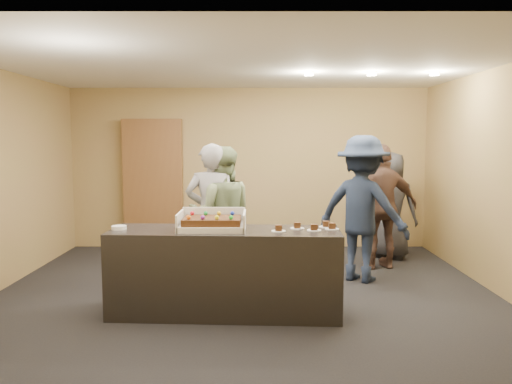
# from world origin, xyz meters

# --- Properties ---
(room) EXTENTS (6.04, 6.00, 2.70)m
(room) POSITION_xyz_m (0.00, 0.00, 1.35)
(room) COLOR black
(room) RESTS_ON ground
(serving_counter) EXTENTS (2.43, 0.81, 0.90)m
(serving_counter) POSITION_xyz_m (-0.20, -0.82, 0.45)
(serving_counter) COLOR black
(serving_counter) RESTS_ON floor
(storage_cabinet) EXTENTS (0.99, 0.15, 2.18)m
(storage_cabinet) POSITION_xyz_m (-1.61, 2.41, 1.09)
(storage_cabinet) COLOR brown
(storage_cabinet) RESTS_ON floor
(cake_box) EXTENTS (0.70, 0.48, 0.21)m
(cake_box) POSITION_xyz_m (-0.33, -0.80, 0.95)
(cake_box) COLOR white
(cake_box) RESTS_ON serving_counter
(sheet_cake) EXTENTS (0.60, 0.41, 0.12)m
(sheet_cake) POSITION_xyz_m (-0.33, -0.82, 1.00)
(sheet_cake) COLOR black
(sheet_cake) RESTS_ON cake_box
(plate_stack) EXTENTS (0.16, 0.16, 0.04)m
(plate_stack) POSITION_xyz_m (-1.31, -0.81, 0.92)
(plate_stack) COLOR white
(plate_stack) RESTS_ON serving_counter
(slice_a) EXTENTS (0.15, 0.15, 0.07)m
(slice_a) POSITION_xyz_m (0.36, -0.93, 0.92)
(slice_a) COLOR white
(slice_a) RESTS_ON serving_counter
(slice_b) EXTENTS (0.15, 0.15, 0.07)m
(slice_b) POSITION_xyz_m (0.56, -0.77, 0.92)
(slice_b) COLOR white
(slice_b) RESTS_ON serving_counter
(slice_c) EXTENTS (0.15, 0.15, 0.07)m
(slice_c) POSITION_xyz_m (0.73, -0.88, 0.92)
(slice_c) COLOR white
(slice_c) RESTS_ON serving_counter
(slice_d) EXTENTS (0.15, 0.15, 0.07)m
(slice_d) POSITION_xyz_m (0.88, -0.68, 0.92)
(slice_d) COLOR white
(slice_d) RESTS_ON serving_counter
(slice_e) EXTENTS (0.15, 0.15, 0.07)m
(slice_e) POSITION_xyz_m (0.93, -0.80, 0.92)
(slice_e) COLOR white
(slice_e) RESTS_ON serving_counter
(person_server_grey) EXTENTS (0.68, 0.48, 1.79)m
(person_server_grey) POSITION_xyz_m (-0.44, 0.29, 0.90)
(person_server_grey) COLOR #959499
(person_server_grey) RESTS_ON floor
(person_sage_man) EXTENTS (0.91, 0.75, 1.75)m
(person_sage_man) POSITION_xyz_m (-0.32, 0.38, 0.88)
(person_sage_man) COLOR gray
(person_sage_man) RESTS_ON floor
(person_navy_man) EXTENTS (1.41, 1.26, 1.89)m
(person_navy_man) POSITION_xyz_m (1.51, 0.44, 0.95)
(person_navy_man) COLOR #1A243A
(person_navy_man) RESTS_ON floor
(person_brown_extra) EXTENTS (1.10, 0.61, 1.78)m
(person_brown_extra) POSITION_xyz_m (1.92, 1.07, 0.89)
(person_brown_extra) COLOR brown
(person_brown_extra) RESTS_ON floor
(person_dark_suit) EXTENTS (0.96, 0.85, 1.65)m
(person_dark_suit) POSITION_xyz_m (2.21, 1.69, 0.83)
(person_dark_suit) COLOR #2A2A2F
(person_dark_suit) RESTS_ON floor
(ceiling_spotlights) EXTENTS (1.72, 0.12, 0.03)m
(ceiling_spotlights) POSITION_xyz_m (1.60, 0.50, 2.67)
(ceiling_spotlights) COLOR #FFEAC6
(ceiling_spotlights) RESTS_ON ceiling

